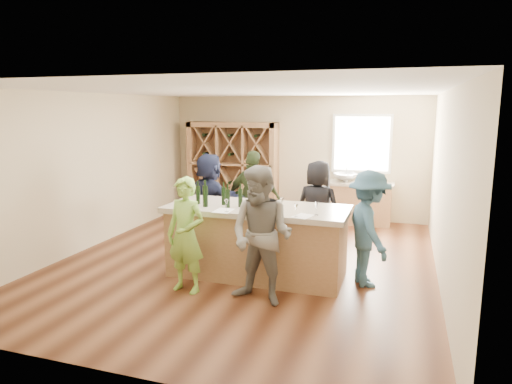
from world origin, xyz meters
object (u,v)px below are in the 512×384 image
(wine_rack, at_px, (233,168))
(wine_bottle_a, at_px, (198,195))
(wine_bottle_e, at_px, (240,198))
(sink, at_px, (345,178))
(wine_bottle_b, at_px, (205,196))
(person_server, at_px, (369,229))
(person_far_mid, at_px, (254,200))
(person_near_left, at_px, (186,235))
(wine_bottle_c, at_px, (224,196))
(person_far_left, at_px, (210,199))
(wine_bottle_d, at_px, (228,198))
(tasting_counter_base, at_px, (257,244))
(person_near_right, at_px, (262,236))
(person_far_right, at_px, (318,208))

(wine_rack, height_order, wine_bottle_a, wine_rack)
(wine_rack, distance_m, wine_bottle_e, 4.27)
(sink, height_order, wine_bottle_b, wine_bottle_b)
(person_server, bearing_deg, person_far_mid, 35.61)
(person_near_left, relative_size, person_far_mid, 0.91)
(wine_bottle_c, bearing_deg, person_near_left, -105.79)
(wine_bottle_b, bearing_deg, person_far_left, 111.91)
(wine_bottle_d, distance_m, person_server, 2.08)
(wine_bottle_a, height_order, wine_bottle_c, wine_bottle_a)
(wine_bottle_b, bearing_deg, person_near_left, -91.82)
(tasting_counter_base, relative_size, wine_bottle_d, 9.43)
(wine_bottle_a, relative_size, person_far_left, 0.16)
(sink, height_order, person_near_right, person_near_right)
(person_near_right, height_order, person_far_left, person_near_right)
(wine_bottle_a, height_order, person_near_right, person_near_right)
(person_far_mid, bearing_deg, person_server, 152.72)
(wine_bottle_b, bearing_deg, sink, 68.78)
(wine_bottle_a, bearing_deg, tasting_counter_base, 7.27)
(wine_rack, relative_size, wine_bottle_a, 7.98)
(person_near_right, distance_m, person_far_mid, 2.45)
(wine_bottle_c, height_order, wine_bottle_e, wine_bottle_e)
(wine_rack, relative_size, person_server, 1.31)
(person_far_mid, bearing_deg, person_near_left, 86.58)
(person_near_left, distance_m, person_server, 2.58)
(sink, distance_m, wine_bottle_c, 4.05)
(sink, height_order, person_server, person_server)
(tasting_counter_base, distance_m, wine_bottle_c, 0.88)
(wine_rack, relative_size, person_far_mid, 1.24)
(wine_bottle_d, relative_size, person_near_right, 0.15)
(person_near_left, xyz_separation_m, person_far_left, (-0.63, 2.24, 0.05))
(person_far_right, bearing_deg, wine_bottle_c, 61.74)
(sink, height_order, person_far_left, person_far_left)
(person_far_mid, bearing_deg, person_near_right, 113.37)
(person_far_left, bearing_deg, person_far_right, -152.41)
(wine_bottle_b, xyz_separation_m, person_far_mid, (0.22, 1.62, -0.35))
(person_server, distance_m, person_far_right, 1.54)
(tasting_counter_base, relative_size, person_near_right, 1.43)
(wine_bottle_a, relative_size, person_near_right, 0.15)
(wine_bottle_b, xyz_separation_m, person_server, (2.35, 0.40, -0.40))
(wine_bottle_a, distance_m, person_near_right, 1.54)
(wine_rack, distance_m, sink, 2.70)
(wine_bottle_d, xyz_separation_m, person_far_right, (1.05, 1.56, -0.39))
(person_far_mid, bearing_deg, wine_bottle_a, 77.38)
(wine_bottle_e, bearing_deg, sink, 74.68)
(wine_bottle_d, bearing_deg, person_far_right, 56.01)
(tasting_counter_base, height_order, person_far_mid, person_far_mid)
(wine_bottle_b, relative_size, person_far_right, 0.19)
(wine_rack, distance_m, person_near_left, 4.85)
(person_far_left, bearing_deg, tasting_counter_base, 163.16)
(person_near_left, height_order, person_near_right, person_near_right)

